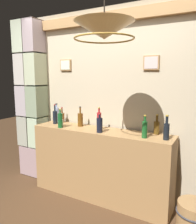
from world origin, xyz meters
The scene contains 16 objects.
panelled_rear_partition centered at (0.00, 1.10, 1.36)m, with size 3.28×0.15×2.58m.
stone_pillar centered at (-1.34, 0.95, 1.28)m, with size 0.47×0.34×2.50m.
bar_shelf_unit centered at (0.00, 0.81, 0.48)m, with size 1.94×0.43×0.96m, color #9E7547.
liquor_bottle_scotch centered at (0.63, 0.73, 1.06)m, with size 0.06×0.06×0.27m.
liquor_bottle_rum centered at (-0.35, 0.87, 1.06)m, with size 0.08×0.08×0.28m.
liquor_bottle_brandy centered at (-0.55, 0.66, 1.06)m, with size 0.07×0.07×0.26m.
liquor_bottle_amaro centered at (-0.74, 0.95, 1.04)m, with size 0.07×0.07×0.24m.
liquor_bottle_tequila centered at (-0.78, 0.83, 1.06)m, with size 0.07×0.07×0.29m.
liquor_bottle_sherry centered at (0.87, 0.77, 1.06)m, with size 0.07×0.07×0.28m.
liquor_bottle_mezcal centered at (0.06, 0.70, 1.05)m, with size 0.08×0.08×0.24m.
liquor_bottle_gin centered at (-0.02, 0.81, 1.08)m, with size 0.06×0.06×0.30m.
liquor_bottle_rye centered at (-0.84, 0.94, 1.08)m, with size 0.08×0.08×0.29m.
liquor_bottle_vermouth centered at (0.71, 0.97, 1.05)m, with size 0.07×0.07×0.25m.
glass_tumbler_rocks centered at (-0.60, 0.75, 1.00)m, with size 0.06×0.06×0.09m.
pendant_lamp centered at (0.39, 0.18, 2.08)m, with size 0.57×0.57×0.44m.
wooden_barrel centered at (1.24, 0.48, 0.22)m, with size 0.35×0.35×0.44m.
Camera 1 is at (1.38, -1.73, 1.67)m, focal length 35.80 mm.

